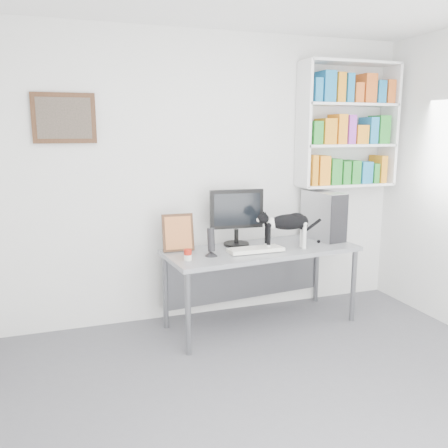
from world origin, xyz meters
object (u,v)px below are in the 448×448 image
object	(u,v)px
bookshelf	(348,125)
keyboard	(256,250)
cat	(287,231)
pc_tower	(323,215)
leaning_print	(178,232)
soup_can	(188,255)
speaker	(211,242)
monitor	(236,217)
desk	(261,287)

from	to	relation	value
bookshelf	keyboard	xyz separation A→B (m)	(-1.16, -0.41, -1.09)
bookshelf	cat	distance (m)	1.34
pc_tower	leaning_print	bearing A→B (deg)	172.70
keyboard	pc_tower	size ratio (longest dim) A/B	1.04
bookshelf	soup_can	xyz separation A→B (m)	(-1.80, -0.49, -1.06)
pc_tower	soup_can	distance (m)	1.52
pc_tower	soup_can	size ratio (longest dim) A/B	4.97
speaker	cat	world-z (taller)	cat
bookshelf	monitor	world-z (taller)	bookshelf
keyboard	leaning_print	xyz separation A→B (m)	(-0.64, 0.26, 0.15)
desk	cat	distance (m)	0.58
pc_tower	speaker	world-z (taller)	pc_tower
bookshelf	soup_can	bearing A→B (deg)	-164.72
speaker	soup_can	bearing A→B (deg)	-162.30
bookshelf	desk	xyz separation A→B (m)	(-1.06, -0.31, -1.48)
pc_tower	cat	distance (m)	0.58
monitor	leaning_print	distance (m)	0.57
monitor	soup_can	xyz separation A→B (m)	(-0.57, -0.37, -0.22)
leaning_print	bookshelf	bearing A→B (deg)	8.02
bookshelf	speaker	world-z (taller)	bookshelf
leaning_print	desk	bearing A→B (deg)	-8.82
speaker	keyboard	bearing A→B (deg)	1.60
desk	speaker	distance (m)	0.73
leaning_print	cat	distance (m)	0.98
bookshelf	desk	size ratio (longest dim) A/B	0.70
keyboard	speaker	bearing A→B (deg)	-178.75
desk	keyboard	size ratio (longest dim) A/B	3.60
leaning_print	soup_can	xyz separation A→B (m)	(-0.00, -0.34, -0.13)
soup_can	leaning_print	bearing A→B (deg)	89.96
desk	monitor	xyz separation A→B (m)	(-0.18, 0.19, 0.64)
speaker	desk	bearing A→B (deg)	11.87
bookshelf	desk	bearing A→B (deg)	-163.54
keyboard	pc_tower	bearing A→B (deg)	16.64
leaning_print	keyboard	bearing A→B (deg)	-18.55
monitor	keyboard	bearing A→B (deg)	-70.10
bookshelf	monitor	distance (m)	1.50
bookshelf	soup_can	world-z (taller)	bookshelf
monitor	speaker	xyz separation A→B (m)	(-0.34, -0.30, -0.14)
speaker	pc_tower	bearing A→B (deg)	11.98
keyboard	soup_can	bearing A→B (deg)	-172.95
monitor	pc_tower	size ratio (longest dim) A/B	1.13
pc_tower	cat	bearing A→B (deg)	-161.29
bookshelf	keyboard	bearing A→B (deg)	-160.53
speaker	cat	xyz separation A→B (m)	(0.72, 0.01, 0.04)
speaker	soup_can	xyz separation A→B (m)	(-0.23, -0.07, -0.08)
monitor	keyboard	size ratio (longest dim) A/B	1.09
monitor	leaning_print	xyz separation A→B (m)	(-0.57, -0.03, -0.10)
pc_tower	speaker	distance (m)	1.27
desk	monitor	world-z (taller)	monitor
bookshelf	leaning_print	xyz separation A→B (m)	(-1.80, -0.15, -0.94)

